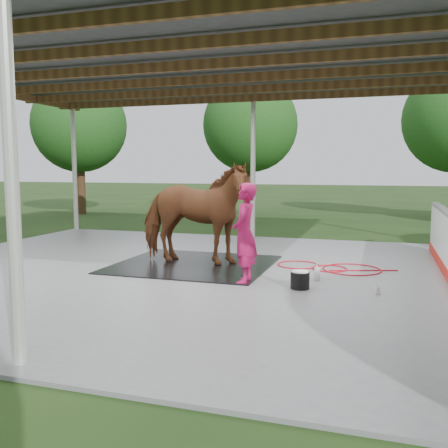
% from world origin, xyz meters
% --- Properties ---
extents(ground, '(100.00, 100.00, 0.00)m').
position_xyz_m(ground, '(0.00, 0.00, 0.00)').
color(ground, '#1E3814').
extents(concrete_slab, '(12.00, 10.00, 0.05)m').
position_xyz_m(concrete_slab, '(0.00, 0.00, 0.03)').
color(concrete_slab, slate).
rests_on(concrete_slab, ground).
extents(pavilion_structure, '(12.60, 10.60, 4.05)m').
position_xyz_m(pavilion_structure, '(0.00, -0.00, 3.97)').
color(pavilion_structure, beige).
rests_on(pavilion_structure, ground).
extents(tree_belt, '(28.00, 28.00, 5.80)m').
position_xyz_m(tree_belt, '(0.30, 0.90, 3.79)').
color(tree_belt, '#382314').
rests_on(tree_belt, ground).
extents(rubber_mat, '(3.06, 2.86, 0.02)m').
position_xyz_m(rubber_mat, '(-0.17, 0.59, 0.06)').
color(rubber_mat, black).
rests_on(rubber_mat, concrete_slab).
extents(horse, '(2.41, 1.10, 2.03)m').
position_xyz_m(horse, '(-0.17, 0.59, 1.09)').
color(horse, brown).
rests_on(horse, rubber_mat).
extents(handler, '(0.46, 0.65, 1.70)m').
position_xyz_m(handler, '(1.22, -0.62, 0.90)').
color(handler, '#AB124B').
rests_on(handler, concrete_slab).
extents(wash_bucket, '(0.31, 0.31, 0.29)m').
position_xyz_m(wash_bucket, '(2.19, -0.75, 0.20)').
color(wash_bucket, black).
rests_on(wash_bucket, concrete_slab).
extents(soap_bottle_a, '(0.15, 0.15, 0.30)m').
position_xyz_m(soap_bottle_a, '(2.37, -0.05, 0.20)').
color(soap_bottle_a, silver).
rests_on(soap_bottle_a, concrete_slab).
extents(soap_bottle_b, '(0.11, 0.11, 0.18)m').
position_xyz_m(soap_bottle_b, '(3.38, -0.75, 0.14)').
color(soap_bottle_b, '#338CD8').
rests_on(soap_bottle_b, concrete_slab).
extents(hose_coil, '(2.32, 1.12, 0.02)m').
position_xyz_m(hose_coil, '(2.53, 1.07, 0.06)').
color(hose_coil, '#AF0C1B').
rests_on(hose_coil, concrete_slab).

